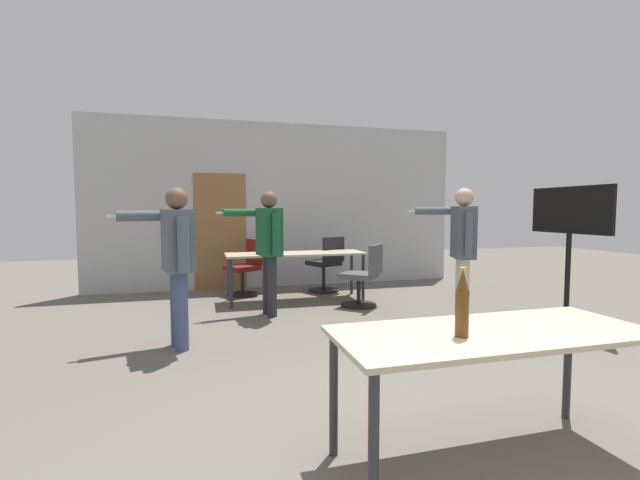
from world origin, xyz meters
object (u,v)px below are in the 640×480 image
Objects in this scene: tv_screen at (569,238)px; beer_bottle at (462,304)px; office_chair_side_rolled at (364,278)px; person_right_polo at (268,241)px; person_left_plaid at (176,253)px; person_near_casual at (462,241)px; office_chair_mid_tucked at (327,266)px; office_chair_far_left at (246,269)px.

beer_bottle is at bearing -53.09° from tv_screen.
beer_bottle reaches higher than office_chair_side_rolled.
person_left_plaid is (-1.10, -1.11, -0.02)m from person_right_polo.
office_chair_side_rolled is (2.51, 1.26, -0.55)m from person_left_plaid.
person_near_casual is 1.75× the size of office_chair_mid_tucked.
tv_screen is 3.73m from person_right_polo.
beer_bottle reaches higher than office_chair_mid_tucked.
person_near_casual is 2.48m from person_right_polo.
office_chair_mid_tucked reaches higher than office_chair_far_left.
person_right_polo is 1.90m from office_chair_mid_tucked.
office_chair_mid_tucked is at bearing -52.11° from person_right_polo.
person_left_plaid is 2.86m from office_chair_side_rolled.
person_right_polo is 1.53m from office_chair_side_rolled.
tv_screen is 3.71m from beer_bottle.
person_near_casual is 2.66m from office_chair_mid_tucked.
tv_screen is 3.66m from office_chair_mid_tucked.
office_chair_side_rolled is 2.51× the size of beer_bottle.
person_right_polo is 1.61m from office_chair_far_left.
office_chair_side_rolled is at bearing -159.86° from office_chair_far_left.
office_chair_side_rolled is at bearing -76.61° from person_left_plaid.
office_chair_far_left is (0.95, 2.61, -0.55)m from person_left_plaid.
person_left_plaid is (-3.36, -0.09, -0.05)m from person_near_casual.
office_chair_far_left is at bearing -33.18° from person_left_plaid.
person_near_casual reaches higher than office_chair_mid_tucked.
beer_bottle is (1.55, -2.61, -0.06)m from person_left_plaid.
person_left_plaid reaches higher than office_chair_side_rolled.
person_left_plaid is at bearing 110.43° from person_near_casual.
person_right_polo reaches higher than person_left_plaid.
office_chair_far_left is (-2.41, 2.52, -0.60)m from person_near_casual.
tv_screen reaches higher than beer_bottle.
office_chair_side_rolled is 4.01m from beer_bottle.
office_chair_mid_tucked is (-1.05, 2.38, -0.56)m from person_near_casual.
person_right_polo is at bearing 96.89° from beer_bottle.
beer_bottle is at bearing 176.38° from person_right_polo.
office_chair_side_rolled is at bearing 75.97° from beer_bottle.
person_left_plaid is (-4.51, 0.38, -0.10)m from tv_screen.
person_near_casual reaches higher than office_chair_far_left.
office_chair_mid_tucked is 1.36m from office_chair_far_left.
person_near_casual is at bearing -89.89° from office_chair_mid_tucked.
office_chair_mid_tucked is at bearing 52.56° from office_chair_side_rolled.
office_chair_far_left is at bearing 62.56° from person_near_casual.
office_chair_mid_tucked is at bearing -124.76° from office_chair_far_left.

